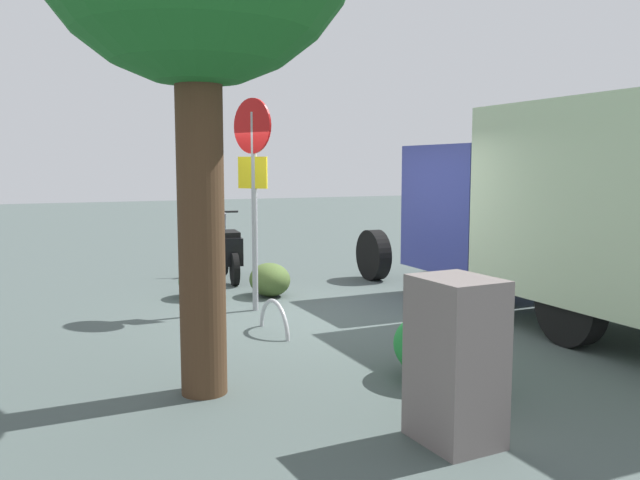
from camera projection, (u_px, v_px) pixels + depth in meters
ground_plane at (330, 316)px, 9.07m from camera, size 60.00×60.00×0.00m
box_truck_near at (598, 204)px, 8.29m from camera, size 7.71×2.21×2.80m
motorcycle at (229, 251)px, 11.83m from camera, size 1.81×0.58×1.20m
stop_sign at (253, 171)px, 9.17m from camera, size 0.71×0.33×2.97m
utility_cabinet at (455, 360)px, 4.89m from camera, size 0.66×0.55×1.24m
bike_rack_hoop at (274, 333)px, 8.13m from camera, size 0.85×0.11×0.85m
shrub_near_sign at (436, 346)px, 6.36m from camera, size 0.95×0.78×0.65m
shrub_mid_verge at (270, 280)px, 10.38m from camera, size 0.77×0.63×0.52m
shrub_by_tree at (198, 282)px, 10.26m from camera, size 0.74×0.60×0.50m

